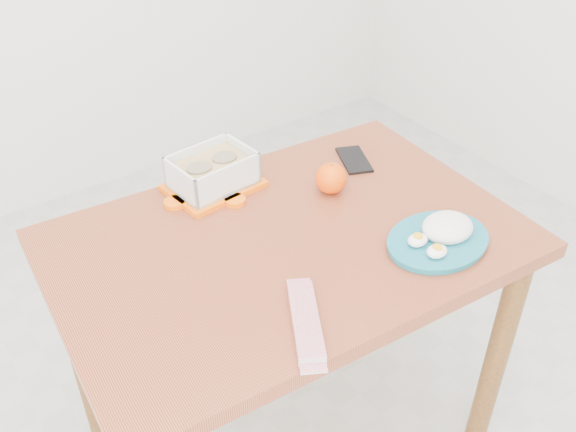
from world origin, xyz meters
TOP-DOWN VIEW (x-y plane):
  - dining_table at (0.02, 0.11)m, footprint 1.12×0.78m
  - food_container at (-0.02, 0.39)m, footprint 0.25×0.20m
  - orange_fruit at (0.22, 0.20)m, footprint 0.08×0.08m
  - rice_plate at (0.30, -0.11)m, footprint 0.26×0.26m
  - candy_bar at (-0.11, -0.14)m, footprint 0.15×0.21m
  - smartphone at (0.37, 0.29)m, footprint 0.12×0.15m

SIDE VIEW (x-z plane):
  - dining_table at x=0.02m, z-range 0.26..1.01m
  - smartphone at x=0.37m, z-range 0.75..0.76m
  - candy_bar at x=-0.11m, z-range 0.75..0.77m
  - rice_plate at x=0.30m, z-range 0.74..0.81m
  - orange_fruit at x=0.22m, z-range 0.75..0.83m
  - food_container at x=-0.02m, z-range 0.75..0.85m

